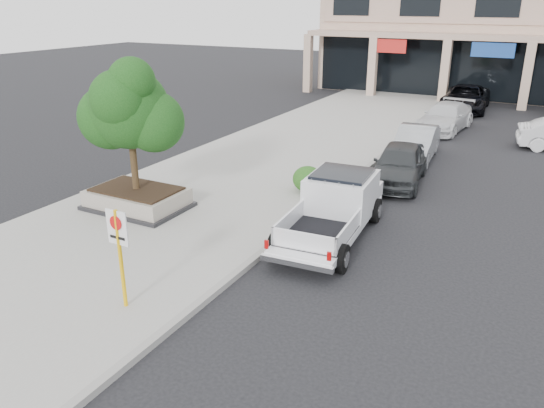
{
  "coord_description": "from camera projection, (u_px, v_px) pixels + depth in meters",
  "views": [
    {
      "loc": [
        4.82,
        -10.19,
        6.54
      ],
      "look_at": [
        -1.42,
        1.5,
        1.43
      ],
      "focal_mm": 35.0,
      "sensor_mm": 36.0,
      "label": 1
    }
  ],
  "objects": [
    {
      "name": "hedge",
      "position": [
        308.0,
        179.0,
        18.74
      ],
      "size": [
        1.1,
        0.99,
        0.93
      ],
      "primitive_type": "ellipsoid",
      "color": "#154915",
      "rests_on": "sidewalk"
    },
    {
      "name": "curb_car_d",
      "position": [
        465.0,
        98.0,
        33.28
      ],
      "size": [
        2.94,
        5.82,
        1.58
      ],
      "primitive_type": "imported",
      "rotation": [
        0.0,
        0.0,
        0.06
      ],
      "color": "black",
      "rests_on": "ground"
    },
    {
      "name": "no_parking_sign",
      "position": [
        119.0,
        246.0,
        11.32
      ],
      "size": [
        0.55,
        0.09,
        2.3
      ],
      "color": "#F4B60C",
      "rests_on": "sidewalk"
    },
    {
      "name": "ground",
      "position": [
        294.0,
        288.0,
        12.85
      ],
      "size": [
        120.0,
        120.0,
        0.0
      ],
      "primitive_type": "plane",
      "color": "black",
      "rests_on": "ground"
    },
    {
      "name": "curb",
      "position": [
        329.0,
        199.0,
        18.45
      ],
      "size": [
        0.2,
        52.0,
        0.15
      ],
      "primitive_type": "cube",
      "color": "gray",
      "rests_on": "ground"
    },
    {
      "name": "curb_car_a",
      "position": [
        399.0,
        164.0,
        20.02
      ],
      "size": [
        2.3,
        4.62,
        1.51
      ],
      "primitive_type": "imported",
      "rotation": [
        0.0,
        0.0,
        0.12
      ],
      "color": "#2C2F31",
      "rests_on": "ground"
    },
    {
      "name": "pickup_truck",
      "position": [
        331.0,
        211.0,
        15.23
      ],
      "size": [
        2.47,
        5.72,
        1.76
      ],
      "primitive_type": null,
      "rotation": [
        0.0,
        0.0,
        0.07
      ],
      "color": "white",
      "rests_on": "ground"
    },
    {
      "name": "sidewalk",
      "position": [
        233.0,
        182.0,
        20.18
      ],
      "size": [
        8.0,
        52.0,
        0.15
      ],
      "primitive_type": "cube",
      "color": "gray",
      "rests_on": "ground"
    },
    {
      "name": "curb_car_b",
      "position": [
        416.0,
        143.0,
        22.99
      ],
      "size": [
        1.88,
        4.52,
        1.45
      ],
      "primitive_type": "imported",
      "rotation": [
        0.0,
        0.0,
        0.08
      ],
      "color": "#9FA3A7",
      "rests_on": "ground"
    },
    {
      "name": "curb_car_c",
      "position": [
        445.0,
        117.0,
        28.17
      ],
      "size": [
        2.52,
        5.14,
        1.44
      ],
      "primitive_type": "imported",
      "rotation": [
        0.0,
        0.0,
        -0.1
      ],
      "color": "silver",
      "rests_on": "ground"
    },
    {
      "name": "planter",
      "position": [
        137.0,
        198.0,
        17.34
      ],
      "size": [
        3.2,
        2.2,
        0.68
      ],
      "color": "black",
      "rests_on": "sidewalk"
    },
    {
      "name": "planter_tree",
      "position": [
        135.0,
        108.0,
        16.35
      ],
      "size": [
        2.9,
        2.55,
        4.0
      ],
      "color": "black",
      "rests_on": "planter"
    }
  ]
}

